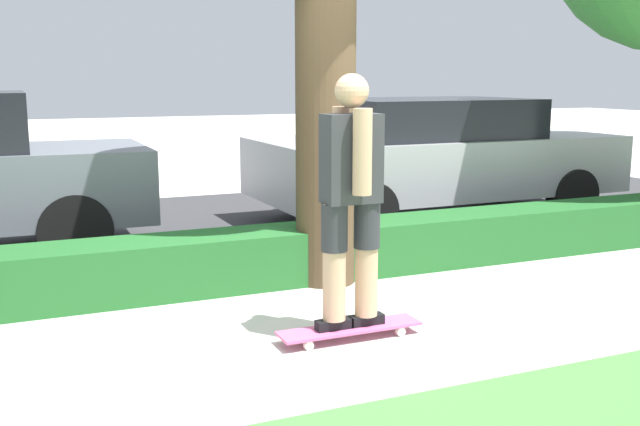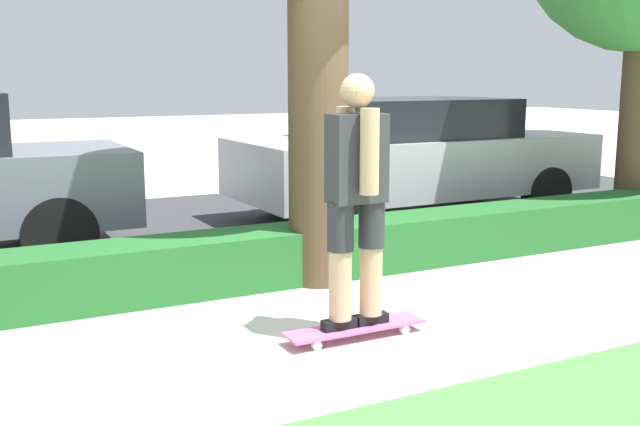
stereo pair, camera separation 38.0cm
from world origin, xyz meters
The scene contains 6 objects.
ground_plane centered at (0.00, 0.00, 0.00)m, with size 60.00×60.00×0.00m, color beige.
street_asphalt centered at (0.00, 4.20, 0.00)m, with size 16.79×5.00×0.01m.
hedge_row centered at (0.00, 1.60, 0.24)m, with size 16.79×0.60×0.48m.
skateboard centered at (-0.05, 0.00, 0.07)m, with size 1.04×0.24×0.09m.
skater_person centered at (-0.05, 0.00, 1.02)m, with size 0.51×0.45×1.75m.
parked_car_middle centered at (2.96, 3.73, 0.81)m, with size 4.72×2.05×1.54m.
Camera 2 is at (-2.58, -4.35, 1.81)m, focal length 42.00 mm.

